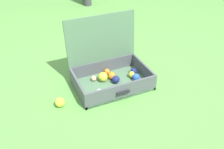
% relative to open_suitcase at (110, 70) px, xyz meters
% --- Properties ---
extents(ground_plane, '(16.00, 16.00, 0.00)m').
position_rel_open_suitcase_xyz_m(ground_plane, '(0.01, -0.04, -0.12)').
color(ground_plane, '#569342').
extents(open_suitcase, '(0.63, 0.48, 0.56)m').
position_rel_open_suitcase_xyz_m(open_suitcase, '(0.00, 0.00, 0.00)').
color(open_suitcase, '#4C7051').
rests_on(open_suitcase, ground).
extents(stray_ball_on_grass, '(0.08, 0.08, 0.08)m').
position_rel_open_suitcase_xyz_m(stray_ball_on_grass, '(-0.48, -0.14, -0.09)').
color(stray_ball_on_grass, '#CCDB38').
rests_on(stray_ball_on_grass, ground).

